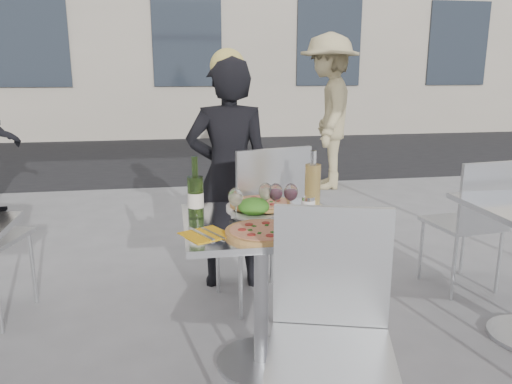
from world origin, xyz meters
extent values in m
plane|color=slate|center=(0.00, 0.00, 0.00)|extent=(80.00, 80.00, 0.00)
cube|color=black|center=(0.00, 6.50, 0.00)|extent=(24.00, 5.00, 0.00)
cylinder|color=#B7BABF|center=(0.00, 0.00, 0.01)|extent=(0.44, 0.44, 0.02)
cylinder|color=#B7BABF|center=(0.00, 0.00, 0.37)|extent=(0.07, 0.07, 0.72)
cube|color=silver|center=(0.00, 0.00, 0.73)|extent=(0.72, 0.72, 0.03)
cylinder|color=silver|center=(0.25, 0.96, 0.24)|extent=(0.03, 0.03, 0.49)
cylinder|color=silver|center=(-0.13, 0.86, 0.24)|extent=(0.03, 0.03, 0.49)
cylinder|color=silver|center=(0.35, 0.58, 0.24)|extent=(0.03, 0.03, 0.49)
cylinder|color=silver|center=(-0.03, 0.48, 0.24)|extent=(0.03, 0.03, 0.49)
cube|color=silver|center=(0.11, 0.72, 0.50)|extent=(0.56, 0.56, 0.03)
cube|color=silver|center=(0.16, 0.50, 0.76)|extent=(0.45, 0.14, 0.49)
cylinder|color=silver|center=(-0.02, -0.50, 0.23)|extent=(0.02, 0.02, 0.46)
cube|color=silver|center=(0.11, -0.73, 0.47)|extent=(0.54, 0.54, 0.03)
cube|color=silver|center=(0.17, -0.52, 0.72)|extent=(0.42, 0.15, 0.46)
cylinder|color=silver|center=(-1.28, 0.91, 0.23)|extent=(0.03, 0.03, 0.47)
cylinder|color=silver|center=(1.63, 0.89, 0.22)|extent=(0.02, 0.02, 0.43)
cylinder|color=silver|center=(1.28, 0.85, 0.22)|extent=(0.02, 0.02, 0.43)
cylinder|color=silver|center=(1.67, 0.54, 0.22)|extent=(0.02, 0.02, 0.43)
cylinder|color=silver|center=(1.33, 0.50, 0.22)|extent=(0.02, 0.02, 0.43)
cube|color=silver|center=(1.48, 0.70, 0.44)|extent=(0.45, 0.45, 0.02)
cube|color=silver|center=(1.50, 0.49, 0.67)|extent=(0.40, 0.07, 0.43)
imported|color=black|center=(-0.03, 1.00, 0.76)|extent=(0.58, 0.41, 1.51)
imported|color=tan|center=(1.49, 3.69, 0.93)|extent=(0.98, 1.34, 1.86)
cylinder|color=tan|center=(-0.03, -0.20, 0.76)|extent=(0.33, 0.33, 0.02)
cylinder|color=beige|center=(-0.03, -0.20, 0.77)|extent=(0.29, 0.29, 0.00)
cylinder|color=white|center=(0.03, 0.21, 0.76)|extent=(0.35, 0.35, 0.01)
cylinder|color=tan|center=(0.03, 0.21, 0.77)|extent=(0.31, 0.31, 0.02)
cylinder|color=beige|center=(0.03, 0.21, 0.78)|extent=(0.27, 0.27, 0.00)
cylinder|color=white|center=(-0.02, 0.09, 0.76)|extent=(0.22, 0.22, 0.01)
ellipsoid|color=#266E1B|center=(-0.02, 0.09, 0.80)|extent=(0.15, 0.15, 0.08)
sphere|color=#B21914|center=(0.02, 0.11, 0.81)|extent=(0.03, 0.03, 0.03)
cylinder|color=#37551F|center=(-0.30, 0.09, 0.85)|extent=(0.07, 0.07, 0.20)
cone|color=#37551F|center=(-0.30, 0.09, 0.95)|extent=(0.07, 0.07, 0.03)
cylinder|color=#37551F|center=(-0.30, 0.09, 0.99)|extent=(0.03, 0.03, 0.10)
cylinder|color=silver|center=(-0.30, 0.09, 0.84)|extent=(0.07, 0.08, 0.07)
cylinder|color=tan|center=(0.30, 0.19, 0.86)|extent=(0.08, 0.08, 0.22)
cylinder|color=white|center=(0.30, 0.19, 1.00)|extent=(0.03, 0.03, 0.08)
cylinder|color=white|center=(0.22, -0.01, 0.80)|extent=(0.06, 0.06, 0.09)
cylinder|color=silver|center=(0.22, -0.01, 0.85)|extent=(0.06, 0.06, 0.02)
cylinder|color=white|center=(-0.12, 0.01, 0.75)|extent=(0.06, 0.06, 0.00)
cylinder|color=white|center=(-0.12, 0.01, 0.80)|extent=(0.01, 0.01, 0.09)
ellipsoid|color=white|center=(-0.12, 0.01, 0.86)|extent=(0.07, 0.07, 0.08)
ellipsoid|color=beige|center=(-0.12, 0.01, 0.85)|extent=(0.05, 0.05, 0.05)
cylinder|color=white|center=(0.04, 0.10, 0.75)|extent=(0.06, 0.06, 0.00)
cylinder|color=white|center=(0.04, 0.10, 0.80)|extent=(0.01, 0.01, 0.09)
ellipsoid|color=white|center=(0.04, 0.10, 0.86)|extent=(0.07, 0.07, 0.08)
ellipsoid|color=beige|center=(0.04, 0.10, 0.85)|extent=(0.05, 0.05, 0.05)
cylinder|color=white|center=(0.08, 0.07, 0.75)|extent=(0.06, 0.06, 0.00)
cylinder|color=white|center=(0.08, 0.07, 0.80)|extent=(0.01, 0.01, 0.09)
ellipsoid|color=white|center=(0.08, 0.07, 0.86)|extent=(0.07, 0.07, 0.08)
ellipsoid|color=#41091A|center=(0.08, 0.07, 0.85)|extent=(0.05, 0.05, 0.05)
cylinder|color=white|center=(0.15, 0.06, 0.75)|extent=(0.06, 0.06, 0.00)
cylinder|color=white|center=(0.15, 0.06, 0.80)|extent=(0.01, 0.01, 0.09)
ellipsoid|color=white|center=(0.15, 0.06, 0.86)|extent=(0.07, 0.07, 0.08)
ellipsoid|color=#41091A|center=(0.15, 0.06, 0.85)|extent=(0.05, 0.05, 0.05)
cube|color=gold|center=(-0.27, -0.16, 0.75)|extent=(0.24, 0.24, 0.00)
cube|color=#B7BABF|center=(-0.29, -0.16, 0.76)|extent=(0.10, 0.18, 0.00)
cube|color=#B7BABF|center=(-0.24, -0.16, 0.76)|extent=(0.09, 0.16, 0.00)
cube|color=gold|center=(0.27, -0.26, 0.75)|extent=(0.22, 0.22, 0.00)
cube|color=#B7BABF|center=(0.25, -0.26, 0.76)|extent=(0.07, 0.20, 0.00)
cube|color=#B7BABF|center=(0.30, -0.26, 0.76)|extent=(0.06, 0.18, 0.00)
camera|label=1|loc=(-0.40, -2.18, 1.43)|focal=35.00mm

